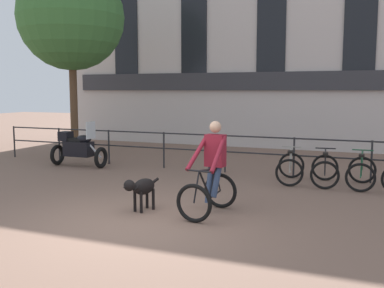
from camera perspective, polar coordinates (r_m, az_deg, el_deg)
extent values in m
plane|color=#7A5B4C|center=(7.84, -7.92, -10.00)|extent=(60.00, 60.00, 0.00)
cylinder|color=#232326|center=(16.34, -21.64, 0.28)|extent=(0.05, 0.05, 1.05)
cylinder|color=#232326|center=(15.10, -16.50, -0.02)|extent=(0.05, 0.05, 1.05)
cylinder|color=#232326|center=(14.01, -10.51, -0.38)|extent=(0.05, 0.05, 1.05)
cylinder|color=#232326|center=(13.09, -3.60, -0.78)|extent=(0.05, 0.05, 1.05)
cylinder|color=#232326|center=(12.39, 4.23, -1.21)|extent=(0.05, 0.05, 1.05)
cylinder|color=#232326|center=(11.95, 12.80, -1.67)|extent=(0.05, 0.05, 1.05)
cylinder|color=#232326|center=(11.79, 21.83, -2.11)|extent=(0.05, 0.05, 1.05)
cylinder|color=#232326|center=(12.33, 4.25, 1.06)|extent=(15.00, 0.04, 0.04)
cylinder|color=#232326|center=(12.39, 4.23, -0.97)|extent=(15.00, 0.04, 0.04)
cube|color=beige|center=(18.14, 10.33, 16.63)|extent=(18.00, 0.60, 10.74)
cube|color=#333338|center=(17.53, 9.89, 7.87)|extent=(17.10, 0.12, 0.70)
cube|color=black|center=(20.22, -8.44, 17.19)|extent=(1.10, 0.06, 6.02)
torus|color=black|center=(7.74, 0.23, -7.53)|extent=(0.68, 0.14, 0.68)
torus|color=black|center=(8.70, 3.62, -5.92)|extent=(0.68, 0.14, 0.68)
cylinder|color=black|center=(8.06, 1.66, -5.22)|extent=(0.08, 0.49, 0.60)
cylinder|color=black|center=(8.36, 2.66, -5.02)|extent=(0.06, 0.23, 0.52)
cylinder|color=black|center=(8.10, 1.98, -3.32)|extent=(0.10, 0.66, 0.10)
cylinder|color=black|center=(8.52, 3.00, -6.38)|extent=(0.07, 0.44, 0.08)
cylinder|color=black|center=(8.55, 3.30, -4.58)|extent=(0.05, 0.27, 0.47)
cylinder|color=black|center=(7.77, 0.58, -5.49)|extent=(0.05, 0.23, 0.54)
cylinder|color=black|center=(7.80, 0.91, -3.46)|extent=(0.48, 0.08, 0.03)
cube|color=black|center=(8.39, 2.96, -3.06)|extent=(0.14, 0.25, 0.05)
cube|color=maroon|center=(8.34, 2.98, -0.83)|extent=(0.38, 0.25, 0.60)
sphere|color=tan|center=(8.30, 2.99, 2.19)|extent=(0.22, 0.22, 0.22)
cylinder|color=maroon|center=(8.14, 0.66, -1.11)|extent=(0.21, 0.72, 0.60)
cylinder|color=maroon|center=(7.96, 3.34, -1.30)|extent=(0.08, 0.71, 0.60)
cylinder|color=navy|center=(8.39, 2.23, -5.15)|extent=(0.11, 0.30, 0.69)
cylinder|color=navy|center=(8.32, 3.10, -4.84)|extent=(0.17, 0.32, 0.58)
ellipsoid|color=black|center=(8.52, -6.12, -5.39)|extent=(0.39, 0.56, 0.30)
cylinder|color=black|center=(8.38, -7.10, -5.46)|extent=(0.21, 0.20, 0.17)
sphere|color=black|center=(8.25, -7.96, -5.23)|extent=(0.21, 0.21, 0.21)
cone|color=black|center=(8.19, -8.45, -5.44)|extent=(0.15, 0.15, 0.12)
cylinder|color=black|center=(8.72, -4.71, -4.68)|extent=(0.10, 0.18, 0.11)
cylinder|color=black|center=(8.53, -7.27, -7.19)|extent=(0.06, 0.06, 0.40)
cylinder|color=black|center=(8.41, -6.47, -7.38)|extent=(0.06, 0.06, 0.40)
cylinder|color=black|center=(8.75, -5.73, -6.81)|extent=(0.06, 0.06, 0.40)
cylinder|color=black|center=(8.64, -4.94, -6.99)|extent=(0.06, 0.06, 0.40)
torus|color=black|center=(13.32, -11.49, -1.71)|extent=(0.13, 0.62, 0.62)
torus|color=black|center=(14.22, -16.71, -1.32)|extent=(0.13, 0.62, 0.62)
cube|color=black|center=(13.72, -14.21, -0.60)|extent=(0.86, 0.41, 0.44)
ellipsoid|color=black|center=(13.58, -13.59, 0.62)|extent=(0.48, 0.32, 0.24)
cube|color=black|center=(13.76, -14.60, 0.54)|extent=(0.56, 0.30, 0.10)
cylinder|color=#B2B2B7|center=(13.40, -12.20, -0.87)|extent=(0.43, 0.06, 0.41)
cube|color=silver|center=(13.41, -12.74, 1.72)|extent=(0.03, 0.44, 0.50)
cube|color=black|center=(13.95, -15.74, 0.96)|extent=(0.32, 0.36, 0.28)
torus|color=black|center=(11.86, 12.50, -2.68)|extent=(0.66, 0.14, 0.66)
torus|color=black|center=(10.83, 12.26, -3.58)|extent=(0.66, 0.14, 0.66)
cylinder|color=#9E998E|center=(11.42, 12.44, -1.87)|extent=(0.09, 0.47, 0.58)
cylinder|color=#9E998E|center=(11.11, 12.36, -2.28)|extent=(0.06, 0.22, 0.51)
cylinder|color=#9E998E|center=(11.29, 12.45, -0.70)|extent=(0.11, 0.63, 0.10)
cylinder|color=#9E998E|center=(11.04, 12.31, -3.51)|extent=(0.08, 0.42, 0.07)
cylinder|color=#9E998E|center=(10.90, 12.32, -2.32)|extent=(0.05, 0.25, 0.46)
cylinder|color=#9E998E|center=(11.73, 12.51, -1.52)|extent=(0.05, 0.21, 0.52)
cylinder|color=#9E998E|center=(11.60, 12.53, -0.34)|extent=(0.48, 0.09, 0.03)
cube|color=black|center=(10.98, 12.38, -0.98)|extent=(0.15, 0.25, 0.05)
torus|color=black|center=(11.75, 16.52, -2.89)|extent=(0.66, 0.13, 0.66)
torus|color=black|center=(10.72, 16.50, -3.81)|extent=(0.66, 0.13, 0.66)
cylinder|color=black|center=(11.31, 16.55, -2.08)|extent=(0.08, 0.47, 0.58)
cylinder|color=black|center=(11.01, 16.54, -2.49)|extent=(0.05, 0.22, 0.51)
cylinder|color=black|center=(11.18, 16.60, -0.90)|extent=(0.10, 0.63, 0.10)
cylinder|color=black|center=(10.93, 16.50, -3.74)|extent=(0.07, 0.42, 0.07)
cylinder|color=black|center=(10.79, 16.54, -2.54)|extent=(0.05, 0.25, 0.46)
cylinder|color=black|center=(11.62, 16.56, -1.72)|extent=(0.05, 0.21, 0.52)
cylinder|color=black|center=(11.49, 16.60, -0.53)|extent=(0.48, 0.08, 0.03)
cube|color=black|center=(10.87, 16.59, -1.18)|extent=(0.14, 0.25, 0.05)
torus|color=black|center=(11.70, 20.79, -3.10)|extent=(0.66, 0.06, 0.66)
torus|color=black|center=(10.67, 20.59, -4.02)|extent=(0.66, 0.06, 0.66)
cylinder|color=#194C2D|center=(11.26, 20.77, -2.28)|extent=(0.03, 0.47, 0.58)
cylinder|color=#194C2D|center=(10.96, 20.70, -2.70)|extent=(0.03, 0.22, 0.51)
cylinder|color=#194C2D|center=(11.13, 20.81, -1.09)|extent=(0.04, 0.63, 0.10)
cylinder|color=#194C2D|center=(10.88, 20.63, -3.95)|extent=(0.03, 0.42, 0.07)
cylinder|color=#194C2D|center=(10.75, 20.67, -2.74)|extent=(0.02, 0.25, 0.46)
cylinder|color=#194C2D|center=(11.57, 20.83, -1.92)|extent=(0.03, 0.21, 0.52)
cylinder|color=#194C2D|center=(11.44, 20.87, -0.73)|extent=(0.48, 0.03, 0.03)
cube|color=black|center=(10.82, 20.75, -1.38)|extent=(0.12, 0.24, 0.05)
cylinder|color=brown|center=(16.21, -14.79, 5.26)|extent=(0.26, 0.26, 3.74)
sphere|color=#386B33|center=(16.39, -15.10, 15.30)|extent=(3.61, 3.61, 3.61)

